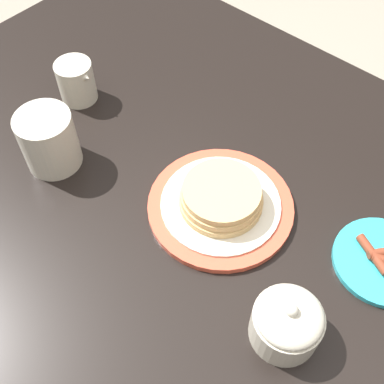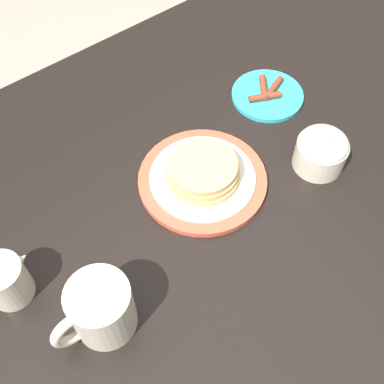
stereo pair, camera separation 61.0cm
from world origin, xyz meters
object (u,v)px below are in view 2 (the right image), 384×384
(side_plate_bacon, at_px, (267,95))
(creamer_pitcher, at_px, (6,280))
(sugar_bowl, at_px, (321,151))
(coffee_mug, at_px, (100,310))
(pancake_plate, at_px, (203,176))

(side_plate_bacon, height_order, creamer_pitcher, creamer_pitcher)
(side_plate_bacon, xyz_separation_m, sugar_bowl, (0.05, 0.19, 0.03))
(coffee_mug, bearing_deg, sugar_bowl, -178.89)
(creamer_pitcher, distance_m, sugar_bowl, 0.59)
(pancake_plate, height_order, side_plate_bacon, pancake_plate)
(side_plate_bacon, xyz_separation_m, creamer_pitcher, (0.63, 0.07, 0.04))
(pancake_plate, xyz_separation_m, side_plate_bacon, (-0.25, -0.09, -0.01))
(sugar_bowl, bearing_deg, pancake_plate, -27.76)
(creamer_pitcher, xyz_separation_m, sugar_bowl, (-0.58, 0.13, -0.00))
(side_plate_bacon, bearing_deg, sugar_bowl, 75.20)
(side_plate_bacon, bearing_deg, coffee_mug, 20.43)
(coffee_mug, bearing_deg, side_plate_bacon, -159.57)
(sugar_bowl, bearing_deg, coffee_mug, 1.11)
(pancake_plate, bearing_deg, coffee_mug, 21.56)
(creamer_pitcher, bearing_deg, sugar_bowl, 167.64)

